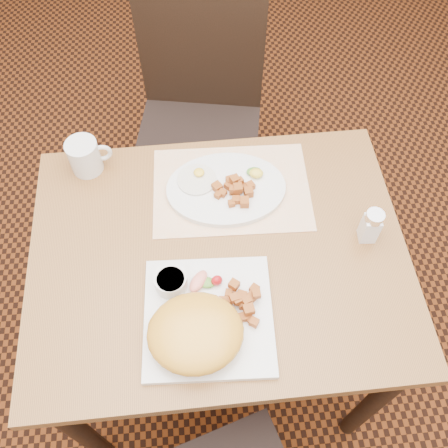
% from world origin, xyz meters
% --- Properties ---
extents(ground, '(8.00, 8.00, 0.00)m').
position_xyz_m(ground, '(0.00, 0.00, 0.00)').
color(ground, black).
rests_on(ground, ground).
extents(table, '(0.90, 0.70, 0.75)m').
position_xyz_m(table, '(0.00, 0.00, 0.64)').
color(table, brown).
rests_on(table, ground).
extents(chair_far, '(0.49, 0.50, 0.97)m').
position_xyz_m(chair_far, '(-0.00, 0.69, 0.54)').
color(chair_far, black).
rests_on(chair_far, ground).
extents(placemat, '(0.41, 0.30, 0.00)m').
position_xyz_m(placemat, '(0.05, 0.18, 0.75)').
color(placemat, white).
rests_on(placemat, table).
extents(plate_square, '(0.30, 0.30, 0.02)m').
position_xyz_m(plate_square, '(-0.04, -0.16, 0.76)').
color(plate_square, silver).
rests_on(plate_square, table).
extents(plate_oval, '(0.31, 0.23, 0.02)m').
position_xyz_m(plate_oval, '(0.04, 0.18, 0.76)').
color(plate_oval, silver).
rests_on(plate_oval, placemat).
extents(hollandaise_mound, '(0.20, 0.18, 0.07)m').
position_xyz_m(hollandaise_mound, '(-0.07, -0.21, 0.80)').
color(hollandaise_mound, gold).
rests_on(hollandaise_mound, plate_square).
extents(ramekin, '(0.08, 0.08, 0.04)m').
position_xyz_m(ramekin, '(-0.11, -0.08, 0.79)').
color(ramekin, silver).
rests_on(ramekin, plate_square).
extents(garnish_sq, '(0.09, 0.07, 0.03)m').
position_xyz_m(garnish_sq, '(-0.04, -0.09, 0.78)').
color(garnish_sq, '#387223').
rests_on(garnish_sq, plate_square).
extents(fried_egg, '(0.10, 0.10, 0.02)m').
position_xyz_m(fried_egg, '(-0.04, 0.21, 0.77)').
color(fried_egg, white).
rests_on(fried_egg, plate_oval).
extents(garnish_ov, '(0.04, 0.04, 0.02)m').
position_xyz_m(garnish_ov, '(0.11, 0.21, 0.78)').
color(garnish_ov, '#387223').
rests_on(garnish_ov, plate_oval).
extents(salt_shaker, '(0.05, 0.05, 0.10)m').
position_xyz_m(salt_shaker, '(0.36, 0.01, 0.80)').
color(salt_shaker, white).
rests_on(salt_shaker, table).
extents(coffee_mug, '(0.11, 0.08, 0.09)m').
position_xyz_m(coffee_mug, '(-0.32, 0.29, 0.80)').
color(coffee_mug, silver).
rests_on(coffee_mug, table).
extents(home_fries_sq, '(0.10, 0.11, 0.03)m').
position_xyz_m(home_fries_sq, '(0.04, -0.14, 0.78)').
color(home_fries_sq, '#B0581C').
rests_on(home_fries_sq, plate_square).
extents(home_fries_ov, '(0.11, 0.10, 0.04)m').
position_xyz_m(home_fries_ov, '(0.06, 0.16, 0.78)').
color(home_fries_ov, '#B0581C').
rests_on(home_fries_ov, plate_oval).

